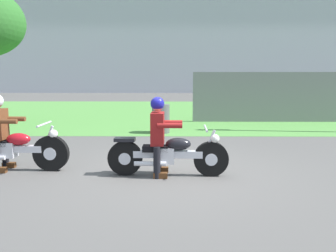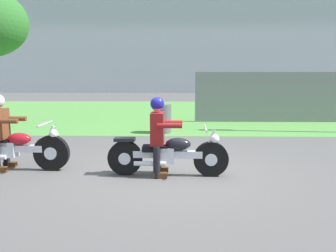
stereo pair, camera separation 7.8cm
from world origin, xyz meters
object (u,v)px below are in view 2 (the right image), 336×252
at_px(rider_lead, 158,130).
at_px(trash_can, 163,119).
at_px(rider_follow, 0,126).
at_px(motorcycle_follow, 11,149).
at_px(motorcycle_lead, 168,154).

bearing_deg(rider_lead, trash_can, 93.00).
bearing_deg(rider_follow, motorcycle_follow, -0.81).
xyz_separation_m(rider_lead, rider_follow, (-2.92, 0.31, 0.02)).
bearing_deg(motorcycle_follow, rider_lead, -4.51).
bearing_deg(rider_lead, motorcycle_follow, 175.49).
distance_m(rider_lead, trash_can, 4.47).
bearing_deg(rider_follow, motorcycle_lead, -4.11).
bearing_deg(trash_can, motorcycle_lead, -86.62).
bearing_deg(motorcycle_lead, rider_follow, 175.89).
height_order(motorcycle_lead, rider_follow, rider_follow).
relative_size(motorcycle_lead, motorcycle_follow, 0.96).
distance_m(rider_follow, trash_can, 5.03).
bearing_deg(motorcycle_lead, rider_lead, 179.12).
height_order(motorcycle_lead, trash_can, motorcycle_lead).
xyz_separation_m(motorcycle_follow, rider_follow, (-0.17, 0.01, 0.42)).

